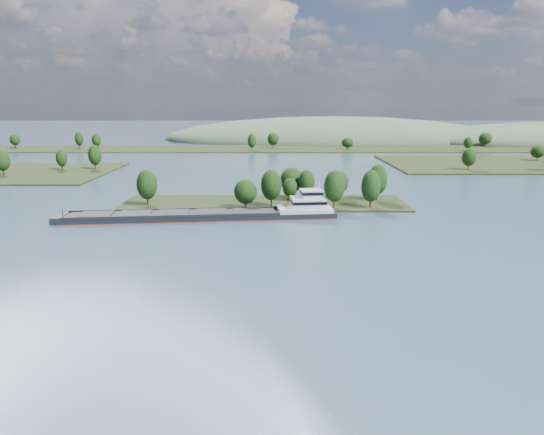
{
  "coord_description": "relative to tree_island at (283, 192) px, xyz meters",
  "views": [
    {
      "loc": [
        3.16,
        -5.21,
        35.71
      ],
      "look_at": [
        2.93,
        130.0,
        6.0
      ],
      "focal_mm": 35.0,
      "sensor_mm": 36.0,
      "label": 1
    }
  ],
  "objects": [
    {
      "name": "ground",
      "position": [
        -6.89,
        -59.16,
        -4.28
      ],
      "size": [
        1800.0,
        1800.0,
        0.0
      ],
      "primitive_type": "plane",
      "color": "#385161",
      "rests_on": "ground"
    },
    {
      "name": "tree_island",
      "position": [
        0.0,
        0.0,
        0.0
      ],
      "size": [
        100.0,
        30.43,
        14.4
      ],
      "color": "black",
      "rests_on": "ground"
    },
    {
      "name": "back_shoreline",
      "position": [
        1.13,
        220.69,
        -3.68
      ],
      "size": [
        900.0,
        60.0,
        14.56
      ],
      "color": "black",
      "rests_on": "ground"
    },
    {
      "name": "hill_west",
      "position": [
        53.11,
        320.84,
        -4.28
      ],
      "size": [
        320.0,
        160.0,
        44.0
      ],
      "primitive_type": "ellipsoid",
      "color": "#41573C",
      "rests_on": "ground"
    },
    {
      "name": "cargo_barge",
      "position": [
        -20.87,
        -22.86,
        -2.81
      ],
      "size": [
        86.86,
        19.83,
        11.66
      ],
      "color": "black",
      "rests_on": "ground"
    }
  ]
}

